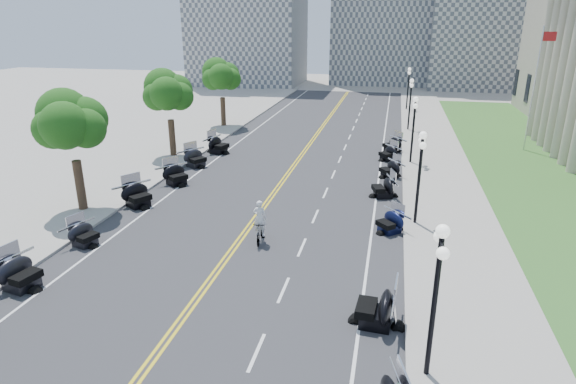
# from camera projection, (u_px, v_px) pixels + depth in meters

# --- Properties ---
(ground) EXTENTS (160.00, 160.00, 0.00)m
(ground) POSITION_uv_depth(u_px,v_px,m) (239.00, 241.00, 23.88)
(ground) COLOR gray
(road) EXTENTS (16.00, 90.00, 0.01)m
(road) POSITION_uv_depth(u_px,v_px,m) (283.00, 180.00, 33.08)
(road) COLOR #333335
(road) RESTS_ON ground
(centerline_yellow_a) EXTENTS (0.12, 90.00, 0.00)m
(centerline_yellow_a) POSITION_uv_depth(u_px,v_px,m) (282.00, 180.00, 33.10)
(centerline_yellow_a) COLOR yellow
(centerline_yellow_a) RESTS_ON road
(centerline_yellow_b) EXTENTS (0.12, 90.00, 0.00)m
(centerline_yellow_b) POSITION_uv_depth(u_px,v_px,m) (285.00, 180.00, 33.05)
(centerline_yellow_b) COLOR yellow
(centerline_yellow_b) RESTS_ON road
(edge_line_north) EXTENTS (0.12, 90.00, 0.00)m
(edge_line_north) POSITION_uv_depth(u_px,v_px,m) (378.00, 186.00, 31.78)
(edge_line_north) COLOR white
(edge_line_north) RESTS_ON road
(edge_line_south) EXTENTS (0.12, 90.00, 0.00)m
(edge_line_south) POSITION_uv_depth(u_px,v_px,m) (196.00, 174.00, 34.36)
(edge_line_south) COLOR white
(edge_line_south) RESTS_ON road
(lane_dash_4) EXTENTS (0.12, 2.00, 0.00)m
(lane_dash_4) POSITION_uv_depth(u_px,v_px,m) (257.00, 352.00, 15.87)
(lane_dash_4) COLOR white
(lane_dash_4) RESTS_ON road
(lane_dash_5) EXTENTS (0.12, 2.00, 0.00)m
(lane_dash_5) POSITION_uv_depth(u_px,v_px,m) (284.00, 290.00, 19.55)
(lane_dash_5) COLOR white
(lane_dash_5) RESTS_ON road
(lane_dash_6) EXTENTS (0.12, 2.00, 0.00)m
(lane_dash_6) POSITION_uv_depth(u_px,v_px,m) (302.00, 247.00, 23.23)
(lane_dash_6) COLOR white
(lane_dash_6) RESTS_ON road
(lane_dash_7) EXTENTS (0.12, 2.00, 0.00)m
(lane_dash_7) POSITION_uv_depth(u_px,v_px,m) (315.00, 216.00, 26.91)
(lane_dash_7) COLOR white
(lane_dash_7) RESTS_ON road
(lane_dash_8) EXTENTS (0.12, 2.00, 0.00)m
(lane_dash_8) POSITION_uv_depth(u_px,v_px,m) (325.00, 193.00, 30.59)
(lane_dash_8) COLOR white
(lane_dash_8) RESTS_ON road
(lane_dash_9) EXTENTS (0.12, 2.00, 0.00)m
(lane_dash_9) POSITION_uv_depth(u_px,v_px,m) (333.00, 174.00, 34.27)
(lane_dash_9) COLOR white
(lane_dash_9) RESTS_ON road
(lane_dash_10) EXTENTS (0.12, 2.00, 0.00)m
(lane_dash_10) POSITION_uv_depth(u_px,v_px,m) (340.00, 159.00, 37.95)
(lane_dash_10) COLOR white
(lane_dash_10) RESTS_ON road
(lane_dash_11) EXTENTS (0.12, 2.00, 0.00)m
(lane_dash_11) POSITION_uv_depth(u_px,v_px,m) (345.00, 147.00, 41.63)
(lane_dash_11) COLOR white
(lane_dash_11) RESTS_ON road
(lane_dash_12) EXTENTS (0.12, 2.00, 0.00)m
(lane_dash_12) POSITION_uv_depth(u_px,v_px,m) (350.00, 137.00, 45.31)
(lane_dash_12) COLOR white
(lane_dash_12) RESTS_ON road
(lane_dash_13) EXTENTS (0.12, 2.00, 0.00)m
(lane_dash_13) POSITION_uv_depth(u_px,v_px,m) (353.00, 128.00, 48.99)
(lane_dash_13) COLOR white
(lane_dash_13) RESTS_ON road
(lane_dash_14) EXTENTS (0.12, 2.00, 0.00)m
(lane_dash_14) POSITION_uv_depth(u_px,v_px,m) (357.00, 121.00, 52.67)
(lane_dash_14) COLOR white
(lane_dash_14) RESTS_ON road
(lane_dash_15) EXTENTS (0.12, 2.00, 0.00)m
(lane_dash_15) POSITION_uv_depth(u_px,v_px,m) (359.00, 114.00, 56.35)
(lane_dash_15) COLOR white
(lane_dash_15) RESTS_ON road
(lane_dash_16) EXTENTS (0.12, 2.00, 0.00)m
(lane_dash_16) POSITION_uv_depth(u_px,v_px,m) (362.00, 109.00, 60.03)
(lane_dash_16) COLOR white
(lane_dash_16) RESTS_ON road
(lane_dash_17) EXTENTS (0.12, 2.00, 0.00)m
(lane_dash_17) POSITION_uv_depth(u_px,v_px,m) (364.00, 103.00, 63.71)
(lane_dash_17) COLOR white
(lane_dash_17) RESTS_ON road
(lane_dash_18) EXTENTS (0.12, 2.00, 0.00)m
(lane_dash_18) POSITION_uv_depth(u_px,v_px,m) (366.00, 99.00, 67.39)
(lane_dash_18) COLOR white
(lane_dash_18) RESTS_ON road
(lane_dash_19) EXTENTS (0.12, 2.00, 0.00)m
(lane_dash_19) POSITION_uv_depth(u_px,v_px,m) (368.00, 95.00, 71.08)
(lane_dash_19) COLOR white
(lane_dash_19) RESTS_ON road
(sidewalk_north) EXTENTS (5.00, 90.00, 0.15)m
(sidewalk_north) POSITION_uv_depth(u_px,v_px,m) (442.00, 190.00, 30.94)
(sidewalk_north) COLOR #9E9991
(sidewalk_north) RESTS_ON ground
(sidewalk_south) EXTENTS (5.00, 90.00, 0.15)m
(sidewalk_south) POSITION_uv_depth(u_px,v_px,m) (144.00, 169.00, 35.17)
(sidewalk_south) COLOR #9E9991
(sidewalk_south) RESTS_ON ground
(lawn) EXTENTS (9.00, 60.00, 0.10)m
(lawn) POSITION_uv_depth(u_px,v_px,m) (529.00, 163.00, 36.89)
(lawn) COLOR #356023
(lawn) RESTS_ON ground
(distant_block_a) EXTENTS (18.00, 14.00, 26.00)m
(distant_block_a) POSITION_uv_depth(u_px,v_px,m) (248.00, 4.00, 80.19)
(distant_block_a) COLOR gray
(distant_block_a) RESTS_ON ground
(distant_block_c) EXTENTS (20.00, 14.00, 22.00)m
(distant_block_c) POSITION_uv_depth(u_px,v_px,m) (497.00, 16.00, 75.56)
(distant_block_c) COLOR gray
(distant_block_c) RESTS_ON ground
(street_lamp_1) EXTENTS (0.50, 1.20, 4.90)m
(street_lamp_1) POSITION_uv_depth(u_px,v_px,m) (434.00, 304.00, 13.91)
(street_lamp_1) COLOR black
(street_lamp_1) RESTS_ON sidewalk_north
(street_lamp_2) EXTENTS (0.50, 1.20, 4.90)m
(street_lamp_2) POSITION_uv_depth(u_px,v_px,m) (419.00, 179.00, 24.95)
(street_lamp_2) COLOR black
(street_lamp_2) RESTS_ON sidewalk_north
(street_lamp_3) EXTENTS (0.50, 1.20, 4.90)m
(street_lamp_3) POSITION_uv_depth(u_px,v_px,m) (413.00, 130.00, 35.99)
(street_lamp_3) COLOR black
(street_lamp_3) RESTS_ON sidewalk_north
(street_lamp_4) EXTENTS (0.50, 1.20, 4.90)m
(street_lamp_4) POSITION_uv_depth(u_px,v_px,m) (410.00, 105.00, 47.03)
(street_lamp_4) COLOR black
(street_lamp_4) RESTS_ON sidewalk_north
(street_lamp_5) EXTENTS (0.50, 1.20, 4.90)m
(street_lamp_5) POSITION_uv_depth(u_px,v_px,m) (408.00, 89.00, 58.08)
(street_lamp_5) COLOR black
(street_lamp_5) RESTS_ON sidewalk_north
(flagpole) EXTENTS (1.10, 0.20, 10.00)m
(flagpole) POSITION_uv_depth(u_px,v_px,m) (533.00, 91.00, 38.81)
(flagpole) COLOR silver
(flagpole) RESTS_ON ground
(tree_2) EXTENTS (4.80, 4.80, 9.20)m
(tree_2) POSITION_uv_depth(u_px,v_px,m) (71.00, 130.00, 26.14)
(tree_2) COLOR #235619
(tree_2) RESTS_ON sidewalk_south
(tree_3) EXTENTS (4.80, 4.80, 9.20)m
(tree_3) POSITION_uv_depth(u_px,v_px,m) (169.00, 97.00, 37.18)
(tree_3) COLOR #235619
(tree_3) RESTS_ON sidewalk_south
(tree_4) EXTENTS (4.80, 4.80, 9.20)m
(tree_4) POSITION_uv_depth(u_px,v_px,m) (222.00, 80.00, 48.22)
(tree_4) COLOR #235619
(tree_4) RESTS_ON sidewalk_south
(motorcycle_n_4) EXTENTS (2.33, 2.33, 1.53)m
(motorcycle_n_4) POSITION_uv_depth(u_px,v_px,m) (376.00, 306.00, 17.10)
(motorcycle_n_4) COLOR black
(motorcycle_n_4) RESTS_ON road
(motorcycle_n_6) EXTENTS (2.50, 2.50, 1.24)m
(motorcycle_n_6) POSITION_uv_depth(u_px,v_px,m) (390.00, 221.00, 24.71)
(motorcycle_n_6) COLOR black
(motorcycle_n_6) RESTS_ON road
(motorcycle_n_7) EXTENTS (2.47, 2.47, 1.38)m
(motorcycle_n_7) POSITION_uv_depth(u_px,v_px,m) (383.00, 186.00, 29.66)
(motorcycle_n_7) COLOR black
(motorcycle_n_7) RESTS_ON road
(motorcycle_n_8) EXTENTS (2.58, 2.58, 1.30)m
(motorcycle_n_8) POSITION_uv_depth(u_px,v_px,m) (390.00, 168.00, 33.44)
(motorcycle_n_8) COLOR black
(motorcycle_n_8) RESTS_ON road
(motorcycle_n_9) EXTENTS (2.55, 2.55, 1.27)m
(motorcycle_n_9) POSITION_uv_depth(u_px,v_px,m) (388.00, 153.00, 37.52)
(motorcycle_n_9) COLOR black
(motorcycle_n_9) RESTS_ON road
(motorcycle_n_10) EXTENTS (2.78, 2.78, 1.39)m
(motorcycle_n_10) POSITION_uv_depth(u_px,v_px,m) (392.00, 144.00, 39.91)
(motorcycle_n_10) COLOR black
(motorcycle_n_10) RESTS_ON road
(motorcycle_s_4) EXTENTS (2.49, 2.49, 1.48)m
(motorcycle_s_4) POSITION_uv_depth(u_px,v_px,m) (20.00, 272.00, 19.46)
(motorcycle_s_4) COLOR black
(motorcycle_s_4) RESTS_ON road
(motorcycle_s_5) EXTENTS (2.23, 2.23, 1.23)m
(motorcycle_s_5) POSITION_uv_depth(u_px,v_px,m) (84.00, 234.00, 23.27)
(motorcycle_s_5) COLOR black
(motorcycle_s_5) RESTS_ON road
(motorcycle_s_6) EXTENTS (2.99, 2.99, 1.51)m
(motorcycle_s_6) POSITION_uv_depth(u_px,v_px,m) (137.00, 194.00, 28.16)
(motorcycle_s_6) COLOR black
(motorcycle_s_6) RESTS_ON road
(motorcycle_s_7) EXTENTS (2.90, 2.90, 1.45)m
(motorcycle_s_7) POSITION_uv_depth(u_px,v_px,m) (176.00, 174.00, 31.95)
(motorcycle_s_7) COLOR black
(motorcycle_s_7) RESTS_ON road
(motorcycle_s_8) EXTENTS (2.89, 2.89, 1.47)m
(motorcycle_s_8) POSITION_uv_depth(u_px,v_px,m) (195.00, 157.00, 35.85)
(motorcycle_s_8) COLOR black
(motorcycle_s_8) RESTS_ON road
(motorcycle_s_9) EXTENTS (2.68, 2.68, 1.55)m
(motorcycle_s_9) POSITION_uv_depth(u_px,v_px,m) (218.00, 144.00, 39.52)
(motorcycle_s_9) COLOR black
(motorcycle_s_9) RESTS_ON road
(bicycle) EXTENTS (0.78, 1.97, 1.15)m
(bicycle) POSITION_uv_depth(u_px,v_px,m) (260.00, 231.00, 23.64)
(bicycle) COLOR #A51414
(bicycle) RESTS_ON road
(cyclist_rider) EXTENTS (0.67, 0.44, 1.83)m
(cyclist_rider) POSITION_uv_depth(u_px,v_px,m) (259.00, 203.00, 23.14)
(cyclist_rider) COLOR white
(cyclist_rider) RESTS_ON bicycle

